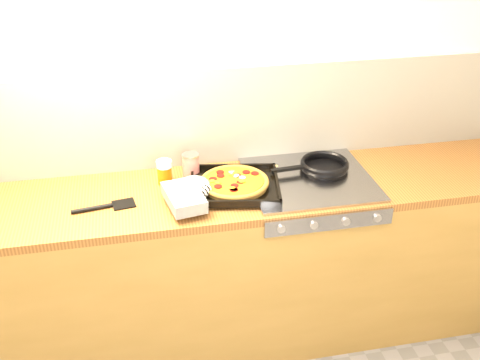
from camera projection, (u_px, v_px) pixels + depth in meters
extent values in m
plane|color=beige|center=(207.00, 98.00, 2.76)|extent=(3.20, 0.00, 3.20)
cube|color=white|center=(208.00, 118.00, 2.80)|extent=(3.20, 0.02, 0.50)
cube|color=olive|center=(220.00, 268.00, 2.89)|extent=(3.20, 0.60, 0.86)
cube|color=brown|center=(219.00, 193.00, 2.68)|extent=(3.20, 0.60, 0.04)
cube|color=#949499|center=(329.00, 221.00, 2.51)|extent=(0.60, 0.03, 0.08)
cylinder|color=#A5A5AA|center=(281.00, 229.00, 2.46)|extent=(0.04, 0.02, 0.04)
cylinder|color=#A5A5AA|center=(314.00, 225.00, 2.49)|extent=(0.04, 0.02, 0.04)
cylinder|color=#A5A5AA|center=(346.00, 221.00, 2.51)|extent=(0.04, 0.02, 0.04)
cylinder|color=#A5A5AA|center=(377.00, 218.00, 2.54)|extent=(0.04, 0.02, 0.04)
cube|color=#949499|center=(309.00, 179.00, 2.75)|extent=(0.60, 0.56, 0.02)
cube|color=black|center=(234.00, 187.00, 2.65)|extent=(0.47, 0.43, 0.01)
cube|color=black|center=(234.00, 166.00, 2.79)|extent=(0.41, 0.08, 0.02)
cube|color=black|center=(235.00, 203.00, 2.48)|extent=(0.41, 0.08, 0.02)
cube|color=black|center=(277.00, 183.00, 2.64)|extent=(0.07, 0.36, 0.02)
cube|color=black|center=(191.00, 184.00, 2.63)|extent=(0.07, 0.36, 0.02)
cylinder|color=olive|center=(234.00, 184.00, 2.64)|extent=(0.36, 0.36, 0.02)
torus|color=olive|center=(234.00, 182.00, 2.63)|extent=(0.38, 0.38, 0.02)
cylinder|color=orange|center=(234.00, 181.00, 2.63)|extent=(0.32, 0.32, 0.01)
cylinder|color=maroon|center=(241.00, 182.00, 2.62)|extent=(0.04, 0.04, 0.01)
cylinder|color=maroon|center=(220.00, 172.00, 2.70)|extent=(0.04, 0.04, 0.01)
cylinder|color=maroon|center=(234.00, 190.00, 2.55)|extent=(0.04, 0.04, 0.01)
cylinder|color=maroon|center=(213.00, 179.00, 2.64)|extent=(0.04, 0.04, 0.01)
cylinder|color=maroon|center=(246.00, 172.00, 2.70)|extent=(0.04, 0.04, 0.01)
cylinder|color=maroon|center=(237.00, 175.00, 2.67)|extent=(0.04, 0.04, 0.01)
cylinder|color=maroon|center=(218.00, 187.00, 2.57)|extent=(0.04, 0.04, 0.01)
cylinder|color=maroon|center=(255.00, 173.00, 2.69)|extent=(0.04, 0.04, 0.01)
cylinder|color=maroon|center=(234.00, 189.00, 2.55)|extent=(0.04, 0.04, 0.01)
cylinder|color=maroon|center=(234.00, 186.00, 2.58)|extent=(0.04, 0.04, 0.01)
cylinder|color=maroon|center=(221.00, 176.00, 2.67)|extent=(0.04, 0.04, 0.01)
ellipsoid|color=orange|center=(217.00, 182.00, 2.61)|extent=(0.04, 0.03, 0.01)
ellipsoid|color=orange|center=(212.00, 181.00, 2.62)|extent=(0.04, 0.03, 0.01)
ellipsoid|color=orange|center=(232.00, 175.00, 2.67)|extent=(0.04, 0.03, 0.01)
ellipsoid|color=orange|center=(231.00, 171.00, 2.71)|extent=(0.04, 0.03, 0.01)
ellipsoid|color=orange|center=(232.00, 188.00, 2.56)|extent=(0.04, 0.03, 0.01)
ellipsoid|color=orange|center=(242.00, 182.00, 2.61)|extent=(0.04, 0.03, 0.01)
ellipsoid|color=orange|center=(239.00, 180.00, 2.63)|extent=(0.04, 0.03, 0.01)
ellipsoid|color=orange|center=(218.00, 183.00, 2.60)|extent=(0.04, 0.03, 0.01)
ellipsoid|color=orange|center=(235.00, 172.00, 2.69)|extent=(0.04, 0.03, 0.01)
ellipsoid|color=silver|center=(232.00, 172.00, 2.70)|extent=(0.04, 0.04, 0.01)
ellipsoid|color=silver|center=(236.00, 176.00, 2.67)|extent=(0.04, 0.04, 0.01)
ellipsoid|color=silver|center=(242.00, 177.00, 2.65)|extent=(0.04, 0.04, 0.01)
cube|color=black|center=(184.00, 197.00, 2.49)|extent=(0.19, 0.27, 0.06)
ellipsoid|color=black|center=(194.00, 185.00, 2.59)|extent=(0.17, 0.17, 0.06)
cylinder|color=black|center=(202.00, 193.00, 2.52)|extent=(0.10, 0.12, 0.05)
cylinder|color=black|center=(324.00, 168.00, 2.81)|extent=(0.24, 0.24, 0.01)
torus|color=black|center=(325.00, 164.00, 2.80)|extent=(0.26, 0.26, 0.03)
cube|color=black|center=(288.00, 169.00, 2.75)|extent=(0.18, 0.04, 0.02)
cylinder|color=#A30D14|center=(191.00, 165.00, 2.75)|extent=(0.09, 0.09, 0.11)
cylinder|color=#B2B2B7|center=(190.00, 155.00, 2.73)|extent=(0.09, 0.09, 0.01)
cylinder|color=#B2B2B7|center=(191.00, 176.00, 2.78)|extent=(0.09, 0.09, 0.01)
cylinder|color=#D05F0C|center=(165.00, 175.00, 2.69)|extent=(0.09, 0.09, 0.09)
cylinder|color=silver|center=(164.00, 164.00, 2.67)|extent=(0.09, 0.09, 0.03)
cylinder|color=#9F8243|center=(247.00, 170.00, 2.82)|extent=(0.26, 0.03, 0.02)
ellipsoid|color=#9F8243|center=(274.00, 167.00, 2.85)|extent=(0.06, 0.04, 0.02)
cube|color=black|center=(124.00, 204.00, 2.54)|extent=(0.11, 0.10, 0.01)
cylinder|color=black|center=(92.00, 209.00, 2.50)|extent=(0.18, 0.05, 0.02)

